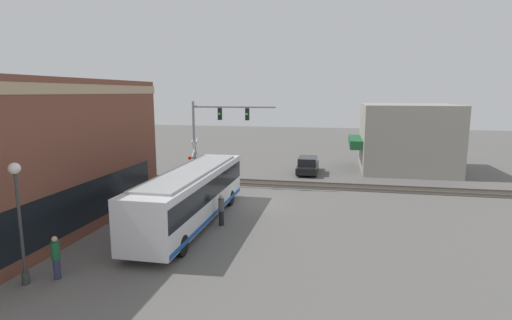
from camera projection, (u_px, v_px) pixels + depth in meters
The scene contains 10 objects.
ground_plane at pixel (257, 203), 26.82m from camera, with size 120.00×120.00×0.00m, color #605E5B.
shop_building at pixel (406, 138), 37.96m from camera, with size 8.62×9.47×6.27m.
city_bus at pixel (192, 194), 22.43m from camera, with size 12.49×2.59×3.12m.
traffic_signal_gantry at pixel (215, 126), 30.64m from camera, with size 0.42×6.53×6.70m.
crossing_signal at pixel (195, 158), 31.15m from camera, with size 1.41×1.18×3.81m.
streetlamp at pixel (19, 213), 15.06m from camera, with size 0.44×0.44×4.81m.
rail_track_near at pixel (271, 183), 32.61m from camera, with size 2.60×60.00×0.15m.
parked_car_black at pixel (308, 166), 36.70m from camera, with size 4.86×1.82×1.54m.
pedestrian_by_lamp at pixel (56, 257), 15.84m from camera, with size 0.34×0.34×1.77m.
pedestrian_near_bus at pixel (221, 210), 22.28m from camera, with size 0.34×0.34×1.75m.
Camera 1 is at (-25.45, -5.06, 7.37)m, focal length 28.00 mm.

